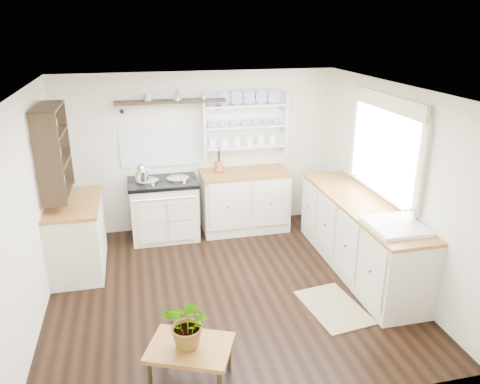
% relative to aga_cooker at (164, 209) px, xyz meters
% --- Properties ---
extents(floor, '(4.00, 3.80, 0.01)m').
position_rel_aga_cooker_xyz_m(floor, '(0.58, -1.57, -0.44)').
color(floor, black).
rests_on(floor, ground).
extents(wall_back, '(4.00, 0.02, 2.30)m').
position_rel_aga_cooker_xyz_m(wall_back, '(0.58, 0.33, 0.71)').
color(wall_back, beige).
rests_on(wall_back, ground).
extents(wall_right, '(0.02, 3.80, 2.30)m').
position_rel_aga_cooker_xyz_m(wall_right, '(2.58, -1.57, 0.71)').
color(wall_right, beige).
rests_on(wall_right, ground).
extents(wall_left, '(0.02, 3.80, 2.30)m').
position_rel_aga_cooker_xyz_m(wall_left, '(-1.42, -1.57, 0.71)').
color(wall_left, beige).
rests_on(wall_left, ground).
extents(ceiling, '(4.00, 3.80, 0.01)m').
position_rel_aga_cooker_xyz_m(ceiling, '(0.58, -1.57, 1.86)').
color(ceiling, white).
rests_on(ceiling, wall_back).
extents(window, '(0.08, 1.55, 1.22)m').
position_rel_aga_cooker_xyz_m(window, '(2.53, -1.42, 1.13)').
color(window, white).
rests_on(window, wall_right).
extents(aga_cooker, '(0.96, 0.67, 0.89)m').
position_rel_aga_cooker_xyz_m(aga_cooker, '(0.00, 0.00, 0.00)').
color(aga_cooker, beige).
rests_on(aga_cooker, floor).
extents(back_cabinets, '(1.27, 0.63, 0.90)m').
position_rel_aga_cooker_xyz_m(back_cabinets, '(1.18, 0.03, 0.02)').
color(back_cabinets, beige).
rests_on(back_cabinets, floor).
extents(right_cabinets, '(0.62, 2.43, 0.90)m').
position_rel_aga_cooker_xyz_m(right_cabinets, '(2.28, -1.47, 0.02)').
color(right_cabinets, beige).
rests_on(right_cabinets, floor).
extents(belfast_sink, '(0.55, 0.60, 0.45)m').
position_rel_aga_cooker_xyz_m(belfast_sink, '(2.28, -2.22, 0.36)').
color(belfast_sink, white).
rests_on(belfast_sink, right_cabinets).
extents(left_cabinets, '(0.62, 1.13, 0.90)m').
position_rel_aga_cooker_xyz_m(left_cabinets, '(-1.12, -0.67, 0.02)').
color(left_cabinets, beige).
rests_on(left_cabinets, floor).
extents(plate_rack, '(1.20, 0.22, 0.90)m').
position_rel_aga_cooker_xyz_m(plate_rack, '(1.23, 0.29, 1.12)').
color(plate_rack, white).
rests_on(plate_rack, wall_back).
extents(high_shelf, '(1.50, 0.29, 0.16)m').
position_rel_aga_cooker_xyz_m(high_shelf, '(0.18, 0.21, 1.47)').
color(high_shelf, black).
rests_on(high_shelf, wall_back).
extents(left_shelving, '(0.28, 0.80, 1.05)m').
position_rel_aga_cooker_xyz_m(left_shelving, '(-1.26, -0.67, 1.11)').
color(left_shelving, black).
rests_on(left_shelving, wall_left).
extents(kettle, '(0.18, 0.18, 0.22)m').
position_rel_aga_cooker_xyz_m(kettle, '(-0.28, -0.12, 0.60)').
color(kettle, silver).
rests_on(kettle, aga_cooker).
extents(utensil_crock, '(0.12, 0.12, 0.14)m').
position_rel_aga_cooker_xyz_m(utensil_crock, '(0.81, 0.11, 0.54)').
color(utensil_crock, '#984C37').
rests_on(utensil_crock, back_cabinets).
extents(center_table, '(0.83, 0.73, 0.38)m').
position_rel_aga_cooker_xyz_m(center_table, '(-0.02, -2.97, -0.11)').
color(center_table, brown).
rests_on(center_table, floor).
extents(potted_plant, '(0.54, 0.52, 0.45)m').
position_rel_aga_cooker_xyz_m(potted_plant, '(-0.02, -2.97, 0.16)').
color(potted_plant, '#3F7233').
rests_on(potted_plant, center_table).
extents(floor_rug, '(0.66, 0.92, 0.02)m').
position_rel_aga_cooker_xyz_m(floor_rug, '(1.64, -2.22, -0.43)').
color(floor_rug, olive).
rests_on(floor_rug, floor).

